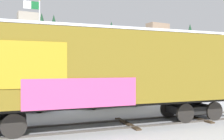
# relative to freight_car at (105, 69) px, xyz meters

# --- Properties ---
(ground_plane) EXTENTS (260.00, 260.00, 0.00)m
(ground_plane) POSITION_rel_freight_car_xyz_m (-0.62, 0.00, -2.53)
(ground_plane) COLOR #B2B5BC
(track) EXTENTS (60.00, 2.55, 0.08)m
(track) POSITION_rel_freight_car_xyz_m (-1.62, 0.00, -2.49)
(track) COLOR #4C4742
(track) RESTS_ON ground_plane
(freight_car) EXTENTS (13.41, 3.02, 4.34)m
(freight_car) POSITION_rel_freight_car_xyz_m (0.00, 0.00, 0.00)
(freight_car) COLOR olive
(freight_car) RESTS_ON ground_plane
(flagpole) EXTENTS (1.40, 0.18, 8.48)m
(flagpole) POSITION_rel_freight_car_xyz_m (-2.20, 11.64, 2.69)
(flagpole) COLOR silver
(flagpole) RESTS_ON ground_plane
(hillside) EXTENTS (148.32, 43.59, 18.49)m
(hillside) POSITION_rel_freight_car_xyz_m (-0.62, 71.60, 4.28)
(hillside) COLOR silver
(hillside) RESTS_ON ground_plane
(parked_car_blue) EXTENTS (4.85, 2.12, 1.83)m
(parked_car_blue) POSITION_rel_freight_car_xyz_m (-4.27, 5.21, -1.61)
(parked_car_blue) COLOR navy
(parked_car_blue) RESTS_ON ground_plane
(parked_car_silver) EXTENTS (4.55, 2.24, 1.67)m
(parked_car_silver) POSITION_rel_freight_car_xyz_m (2.09, 5.40, -1.68)
(parked_car_silver) COLOR #B7BABF
(parked_car_silver) RESTS_ON ground_plane
(parked_car_tan) EXTENTS (4.10, 1.93, 1.75)m
(parked_car_tan) POSITION_rel_freight_car_xyz_m (7.80, 5.71, -1.66)
(parked_car_tan) COLOR #9E8966
(parked_car_tan) RESTS_ON ground_plane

